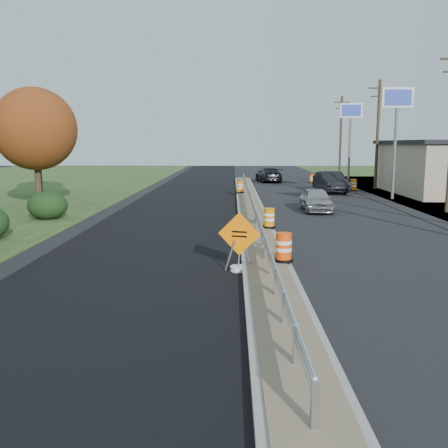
{
  "coord_description": "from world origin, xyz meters",
  "views": [
    {
      "loc": [
        -1.12,
        -20.26,
        4.04
      ],
      "look_at": [
        -1.43,
        -2.19,
        1.1
      ],
      "focal_mm": 40.0,
      "sensor_mm": 36.0,
      "label": 1
    }
  ],
  "objects_px": {
    "barrel_median_far": "(240,187)",
    "car_silver": "(316,200)",
    "barrel_shoulder_far": "(312,179)",
    "car_dark_far": "(269,175)",
    "barrel_median_mid": "(269,218)",
    "barrel_shoulder_mid": "(353,185)",
    "car_dark_mid": "(331,182)",
    "caution_sign": "(239,256)",
    "barrel_median_near": "(284,248)"
  },
  "relations": [
    {
      "from": "barrel_median_far",
      "to": "car_dark_far",
      "type": "height_order",
      "value": "car_dark_far"
    },
    {
      "from": "barrel_median_far",
      "to": "car_silver",
      "type": "height_order",
      "value": "car_silver"
    },
    {
      "from": "barrel_median_near",
      "to": "barrel_median_far",
      "type": "relative_size",
      "value": 1.03
    },
    {
      "from": "barrel_median_mid",
      "to": "barrel_median_far",
      "type": "distance_m",
      "value": 16.04
    },
    {
      "from": "caution_sign",
      "to": "car_dark_far",
      "type": "bearing_deg",
      "value": 99.85
    },
    {
      "from": "caution_sign",
      "to": "barrel_median_far",
      "type": "distance_m",
      "value": 22.98
    },
    {
      "from": "caution_sign",
      "to": "barrel_shoulder_mid",
      "type": "xyz_separation_m",
      "value": [
        10.1,
        27.17,
        -0.01
      ]
    },
    {
      "from": "barrel_median_mid",
      "to": "barrel_shoulder_far",
      "type": "bearing_deg",
      "value": 77.35
    },
    {
      "from": "barrel_median_near",
      "to": "barrel_shoulder_far",
      "type": "height_order",
      "value": "barrel_median_near"
    },
    {
      "from": "barrel_shoulder_mid",
      "to": "car_dark_mid",
      "type": "distance_m",
      "value": 2.58
    },
    {
      "from": "car_dark_mid",
      "to": "car_dark_far",
      "type": "distance_m",
      "value": 12.01
    },
    {
      "from": "caution_sign",
      "to": "barrel_shoulder_mid",
      "type": "relative_size",
      "value": 1.91
    },
    {
      "from": "caution_sign",
      "to": "barrel_median_near",
      "type": "xyz_separation_m",
      "value": [
        1.45,
        0.42,
        0.2
      ]
    },
    {
      "from": "barrel_median_mid",
      "to": "barrel_shoulder_far",
      "type": "height_order",
      "value": "barrel_median_mid"
    },
    {
      "from": "caution_sign",
      "to": "barrel_median_near",
      "type": "relative_size",
      "value": 2.02
    },
    {
      "from": "barrel_shoulder_far",
      "to": "car_silver",
      "type": "height_order",
      "value": "car_silver"
    },
    {
      "from": "car_dark_far",
      "to": "barrel_shoulder_far",
      "type": "bearing_deg",
      "value": 155.94
    },
    {
      "from": "caution_sign",
      "to": "car_dark_mid",
      "type": "height_order",
      "value": "caution_sign"
    },
    {
      "from": "barrel_median_mid",
      "to": "car_dark_mid",
      "type": "distance_m",
      "value": 19.99
    },
    {
      "from": "car_silver",
      "to": "caution_sign",
      "type": "bearing_deg",
      "value": -108.25
    },
    {
      "from": "barrel_median_near",
      "to": "barrel_median_mid",
      "type": "relative_size",
      "value": 1.05
    },
    {
      "from": "barrel_median_mid",
      "to": "caution_sign",
      "type": "bearing_deg",
      "value": -101.75
    },
    {
      "from": "barrel_median_mid",
      "to": "barrel_median_near",
      "type": "bearing_deg",
      "value": -90.0
    },
    {
      "from": "caution_sign",
      "to": "car_dark_mid",
      "type": "distance_m",
      "value": 27.07
    },
    {
      "from": "barrel_shoulder_mid",
      "to": "car_silver",
      "type": "xyz_separation_m",
      "value": [
        -5.3,
        -12.88,
        0.22
      ]
    },
    {
      "from": "barrel_median_mid",
      "to": "car_silver",
      "type": "height_order",
      "value": "car_silver"
    },
    {
      "from": "barrel_median_mid",
      "to": "barrel_shoulder_mid",
      "type": "distance_m",
      "value": 21.98
    },
    {
      "from": "car_dark_mid",
      "to": "barrel_shoulder_far",
      "type": "bearing_deg",
      "value": 84.89
    },
    {
      "from": "car_dark_mid",
      "to": "car_dark_far",
      "type": "relative_size",
      "value": 0.99
    },
    {
      "from": "caution_sign",
      "to": "car_dark_mid",
      "type": "bearing_deg",
      "value": 88.39
    },
    {
      "from": "barrel_shoulder_mid",
      "to": "barrel_median_near",
      "type": "bearing_deg",
      "value": -107.92
    },
    {
      "from": "barrel_median_near",
      "to": "barrel_shoulder_far",
      "type": "bearing_deg",
      "value": 79.64
    },
    {
      "from": "barrel_shoulder_mid",
      "to": "car_dark_far",
      "type": "height_order",
      "value": "car_dark_far"
    },
    {
      "from": "barrel_median_near",
      "to": "caution_sign",
      "type": "bearing_deg",
      "value": -163.69
    },
    {
      "from": "car_dark_far",
      "to": "barrel_median_far",
      "type": "bearing_deg",
      "value": 70.64
    },
    {
      "from": "barrel_median_near",
      "to": "car_dark_far",
      "type": "bearing_deg",
      "value": 86.68
    },
    {
      "from": "barrel_median_mid",
      "to": "barrel_median_far",
      "type": "height_order",
      "value": "barrel_median_far"
    },
    {
      "from": "barrel_shoulder_mid",
      "to": "car_silver",
      "type": "relative_size",
      "value": 0.24
    },
    {
      "from": "caution_sign",
      "to": "car_silver",
      "type": "bearing_deg",
      "value": 86.8
    },
    {
      "from": "barrel_median_near",
      "to": "barrel_shoulder_mid",
      "type": "xyz_separation_m",
      "value": [
        8.65,
        26.75,
        -0.2
      ]
    },
    {
      "from": "barrel_median_near",
      "to": "barrel_median_far",
      "type": "distance_m",
      "value": 22.57
    },
    {
      "from": "car_silver",
      "to": "barrel_median_far",
      "type": "bearing_deg",
      "value": 117.45
    },
    {
      "from": "barrel_median_mid",
      "to": "car_silver",
      "type": "bearing_deg",
      "value": 65.41
    },
    {
      "from": "car_dark_mid",
      "to": "car_dark_far",
      "type": "height_order",
      "value": "car_dark_mid"
    },
    {
      "from": "barrel_median_far",
      "to": "car_silver",
      "type": "bearing_deg",
      "value": -62.86
    },
    {
      "from": "barrel_median_mid",
      "to": "car_dark_far",
      "type": "distance_m",
      "value": 30.19
    },
    {
      "from": "caution_sign",
      "to": "barrel_median_far",
      "type": "bearing_deg",
      "value": 104.49
    },
    {
      "from": "barrel_median_far",
      "to": "car_dark_mid",
      "type": "distance_m",
      "value": 8.1
    },
    {
      "from": "barrel_median_mid",
      "to": "car_silver",
      "type": "distance_m",
      "value": 8.05
    },
    {
      "from": "barrel_shoulder_far",
      "to": "car_dark_far",
      "type": "height_order",
      "value": "car_dark_far"
    }
  ]
}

